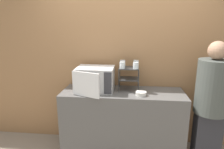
{
  "coord_description": "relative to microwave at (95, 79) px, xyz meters",
  "views": [
    {
      "loc": [
        0.12,
        -2.38,
        1.85
      ],
      "look_at": [
        -0.16,
        0.32,
        1.16
      ],
      "focal_mm": 32.0,
      "sensor_mm": 36.0,
      "label": 1
    }
  ],
  "objects": [
    {
      "name": "glass_back_right",
      "position": [
        0.57,
        0.17,
        0.21
      ],
      "size": [
        0.08,
        0.08,
        0.09
      ],
      "color": "silver",
      "rests_on": "dish_rack"
    },
    {
      "name": "glass_front_right",
      "position": [
        0.57,
        0.01,
        0.21
      ],
      "size": [
        0.08,
        0.08,
        0.09
      ],
      "color": "silver",
      "rests_on": "dish_rack"
    },
    {
      "name": "glass_back_left",
      "position": [
        0.38,
        0.16,
        0.21
      ],
      "size": [
        0.08,
        0.08,
        0.09
      ],
      "color": "silver",
      "rests_on": "dish_rack"
    },
    {
      "name": "microwave",
      "position": [
        0.0,
        0.0,
        0.0
      ],
      "size": [
        0.52,
        0.56,
        0.34
      ],
      "color": "silver",
      "rests_on": "counter"
    },
    {
      "name": "counter",
      "position": [
        0.4,
        -0.0,
        -0.63
      ],
      "size": [
        1.72,
        0.58,
        0.93
      ],
      "color": "#595654",
      "rests_on": "ground_plane"
    },
    {
      "name": "person",
      "position": [
        1.54,
        -0.15,
        -0.18
      ],
      "size": [
        0.41,
        0.41,
        1.66
      ],
      "color": "#2D2D33",
      "rests_on": "ground_plane"
    },
    {
      "name": "glass_front_left",
      "position": [
        0.38,
        0.02,
        0.21
      ],
      "size": [
        0.08,
        0.08,
        0.09
      ],
      "color": "silver",
      "rests_on": "dish_rack"
    },
    {
      "name": "wall_back",
      "position": [
        0.4,
        0.33,
        0.2
      ],
      "size": [
        8.0,
        0.06,
        2.6
      ],
      "color": "#9E7047",
      "rests_on": "ground_plane"
    },
    {
      "name": "dish_rack",
      "position": [
        0.47,
        0.09,
        0.07
      ],
      "size": [
        0.28,
        0.25,
        0.33
      ],
      "color": "#333333",
      "rests_on": "counter"
    },
    {
      "name": "bowl",
      "position": [
        0.64,
        -0.13,
        -0.14
      ],
      "size": [
        0.14,
        0.14,
        0.05
      ],
      "color": "silver",
      "rests_on": "counter"
    }
  ]
}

